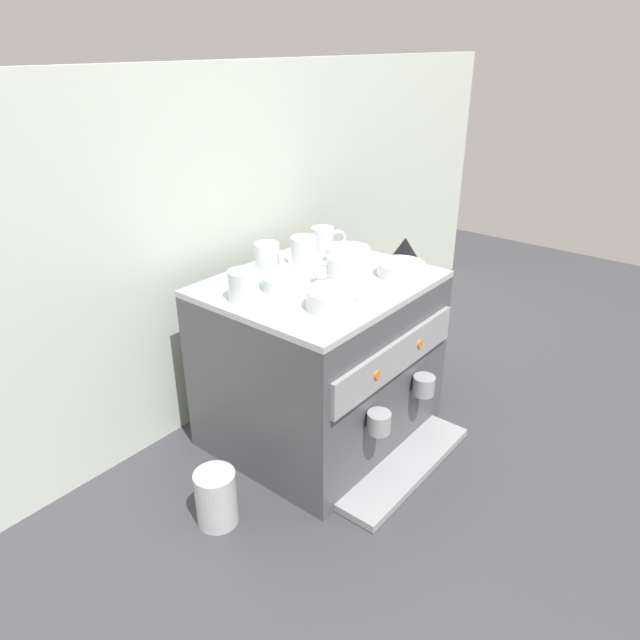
{
  "coord_description": "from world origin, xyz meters",
  "views": [
    {
      "loc": [
        -1.05,
        -0.85,
        0.99
      ],
      "look_at": [
        0.0,
        0.0,
        0.34
      ],
      "focal_mm": 32.87,
      "sensor_mm": 36.0,
      "label": 1
    }
  ],
  "objects_px": {
    "ceramic_bowl_3": "(286,282)",
    "ceramic_cup_2": "(269,259)",
    "ceramic_bowl_1": "(334,300)",
    "ceramic_bowl_2": "(348,256)",
    "espresso_machine": "(321,360)",
    "ceramic_bowl_0": "(401,269)",
    "ceramic_cup_1": "(245,285)",
    "ceramic_cup_4": "(339,269)",
    "ceramic_cup_3": "(304,250)",
    "milk_pitcher": "(216,498)",
    "coffee_grinder": "(401,305)",
    "ceramic_cup_0": "(324,240)"
  },
  "relations": [
    {
      "from": "ceramic_bowl_3",
      "to": "ceramic_cup_2",
      "type": "bearing_deg",
      "value": 68.0
    },
    {
      "from": "ceramic_bowl_1",
      "to": "ceramic_bowl_3",
      "type": "bearing_deg",
      "value": 82.11
    },
    {
      "from": "ceramic_bowl_2",
      "to": "ceramic_cup_2",
      "type": "bearing_deg",
      "value": 152.21
    },
    {
      "from": "espresso_machine",
      "to": "ceramic_bowl_0",
      "type": "relative_size",
      "value": 4.7
    },
    {
      "from": "ceramic_bowl_1",
      "to": "ceramic_bowl_2",
      "type": "distance_m",
      "value": 0.3
    },
    {
      "from": "ceramic_cup_1",
      "to": "ceramic_cup_4",
      "type": "xyz_separation_m",
      "value": [
        0.22,
        -0.1,
        -0.0
      ]
    },
    {
      "from": "ceramic_cup_2",
      "to": "ceramic_cup_4",
      "type": "distance_m",
      "value": 0.18
    },
    {
      "from": "ceramic_cup_1",
      "to": "ceramic_cup_2",
      "type": "relative_size",
      "value": 1.02
    },
    {
      "from": "ceramic_cup_3",
      "to": "milk_pitcher",
      "type": "distance_m",
      "value": 0.66
    },
    {
      "from": "ceramic_cup_4",
      "to": "ceramic_bowl_0",
      "type": "height_order",
      "value": "ceramic_cup_4"
    },
    {
      "from": "espresso_machine",
      "to": "ceramic_bowl_3",
      "type": "height_order",
      "value": "ceramic_bowl_3"
    },
    {
      "from": "ceramic_bowl_3",
      "to": "ceramic_cup_1",
      "type": "bearing_deg",
      "value": 166.15
    },
    {
      "from": "ceramic_cup_2",
      "to": "milk_pitcher",
      "type": "height_order",
      "value": "ceramic_cup_2"
    },
    {
      "from": "milk_pitcher",
      "to": "ceramic_bowl_1",
      "type": "bearing_deg",
      "value": -16.4
    },
    {
      "from": "coffee_grinder",
      "to": "espresso_machine",
      "type": "bearing_deg",
      "value": -175.17
    },
    {
      "from": "espresso_machine",
      "to": "milk_pitcher",
      "type": "distance_m",
      "value": 0.45
    },
    {
      "from": "ceramic_cup_3",
      "to": "ceramic_cup_1",
      "type": "bearing_deg",
      "value": -169.59
    },
    {
      "from": "espresso_machine",
      "to": "ceramic_cup_2",
      "type": "bearing_deg",
      "value": 111.64
    },
    {
      "from": "ceramic_cup_0",
      "to": "ceramic_bowl_1",
      "type": "relative_size",
      "value": 0.73
    },
    {
      "from": "ceramic_cup_1",
      "to": "milk_pitcher",
      "type": "height_order",
      "value": "ceramic_cup_1"
    },
    {
      "from": "ceramic_bowl_1",
      "to": "ceramic_cup_2",
      "type": "bearing_deg",
      "value": 76.81
    },
    {
      "from": "ceramic_bowl_1",
      "to": "ceramic_bowl_3",
      "type": "height_order",
      "value": "ceramic_bowl_1"
    },
    {
      "from": "ceramic_cup_1",
      "to": "ceramic_cup_3",
      "type": "height_order",
      "value": "ceramic_cup_3"
    },
    {
      "from": "ceramic_cup_0",
      "to": "coffee_grinder",
      "type": "bearing_deg",
      "value": -18.3
    },
    {
      "from": "espresso_machine",
      "to": "ceramic_cup_0",
      "type": "relative_size",
      "value": 6.33
    },
    {
      "from": "ceramic_cup_2",
      "to": "ceramic_cup_4",
      "type": "height_order",
      "value": "ceramic_cup_2"
    },
    {
      "from": "espresso_machine",
      "to": "ceramic_cup_2",
      "type": "relative_size",
      "value": 5.36
    },
    {
      "from": "ceramic_cup_4",
      "to": "ceramic_bowl_1",
      "type": "distance_m",
      "value": 0.16
    },
    {
      "from": "ceramic_bowl_2",
      "to": "ceramic_bowl_0",
      "type": "bearing_deg",
      "value": -85.8
    },
    {
      "from": "ceramic_cup_1",
      "to": "milk_pitcher",
      "type": "relative_size",
      "value": 0.8
    },
    {
      "from": "ceramic_bowl_2",
      "to": "coffee_grinder",
      "type": "relative_size",
      "value": 0.27
    },
    {
      "from": "ceramic_cup_3",
      "to": "ceramic_cup_4",
      "type": "bearing_deg",
      "value": -106.07
    },
    {
      "from": "ceramic_bowl_2",
      "to": "coffee_grinder",
      "type": "xyz_separation_m",
      "value": [
        0.32,
        0.01,
        -0.26
      ]
    },
    {
      "from": "espresso_machine",
      "to": "milk_pitcher",
      "type": "bearing_deg",
      "value": -175.36
    },
    {
      "from": "espresso_machine",
      "to": "ceramic_bowl_1",
      "type": "relative_size",
      "value": 4.59
    },
    {
      "from": "ceramic_cup_2",
      "to": "ceramic_bowl_3",
      "type": "distance_m",
      "value": 0.1
    },
    {
      "from": "espresso_machine",
      "to": "ceramic_cup_3",
      "type": "xyz_separation_m",
      "value": [
        0.07,
        0.11,
        0.26
      ]
    },
    {
      "from": "ceramic_bowl_2",
      "to": "ceramic_bowl_1",
      "type": "bearing_deg",
      "value": -149.67
    },
    {
      "from": "ceramic_cup_3",
      "to": "ceramic_bowl_1",
      "type": "bearing_deg",
      "value": -126.94
    },
    {
      "from": "ceramic_bowl_3",
      "to": "milk_pitcher",
      "type": "height_order",
      "value": "ceramic_bowl_3"
    },
    {
      "from": "ceramic_bowl_3",
      "to": "coffee_grinder",
      "type": "bearing_deg",
      "value": 0.14
    },
    {
      "from": "espresso_machine",
      "to": "coffee_grinder",
      "type": "bearing_deg",
      "value": 4.83
    },
    {
      "from": "ceramic_bowl_3",
      "to": "coffee_grinder",
      "type": "xyz_separation_m",
      "value": [
        0.55,
        0.0,
        -0.26
      ]
    },
    {
      "from": "ceramic_cup_1",
      "to": "ceramic_bowl_1",
      "type": "bearing_deg",
      "value": -64.91
    },
    {
      "from": "ceramic_cup_0",
      "to": "coffee_grinder",
      "type": "xyz_separation_m",
      "value": [
        0.29,
        -0.09,
        -0.28
      ]
    },
    {
      "from": "ceramic_bowl_2",
      "to": "milk_pitcher",
      "type": "distance_m",
      "value": 0.7
    },
    {
      "from": "ceramic_cup_1",
      "to": "milk_pitcher",
      "type": "distance_m",
      "value": 0.48
    },
    {
      "from": "espresso_machine",
      "to": "ceramic_cup_1",
      "type": "relative_size",
      "value": 5.24
    },
    {
      "from": "ceramic_cup_3",
      "to": "espresso_machine",
      "type": "bearing_deg",
      "value": -121.01
    },
    {
      "from": "espresso_machine",
      "to": "milk_pitcher",
      "type": "relative_size",
      "value": 4.2
    }
  ]
}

